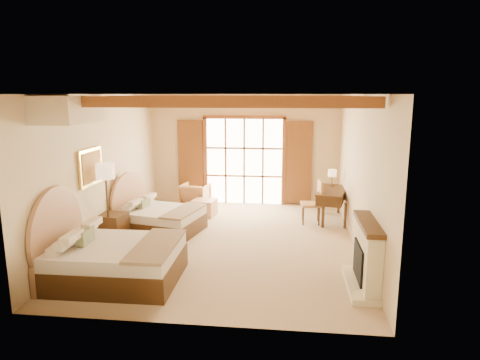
# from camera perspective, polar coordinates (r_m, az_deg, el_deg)

# --- Properties ---
(floor) EXTENTS (7.00, 7.00, 0.00)m
(floor) POSITION_cam_1_polar(r_m,az_deg,el_deg) (9.55, -1.58, -8.21)
(floor) COLOR tan
(floor) RESTS_ON ground
(wall_back) EXTENTS (5.50, 0.00, 5.50)m
(wall_back) POSITION_cam_1_polar(r_m,az_deg,el_deg) (12.58, 0.60, 4.06)
(wall_back) COLOR beige
(wall_back) RESTS_ON ground
(wall_left) EXTENTS (0.00, 7.00, 7.00)m
(wall_left) POSITION_cam_1_polar(r_m,az_deg,el_deg) (9.90, -17.60, 1.54)
(wall_left) COLOR beige
(wall_left) RESTS_ON ground
(wall_right) EXTENTS (0.00, 7.00, 7.00)m
(wall_right) POSITION_cam_1_polar(r_m,az_deg,el_deg) (9.17, 15.63, 0.90)
(wall_right) COLOR beige
(wall_right) RESTS_ON ground
(ceiling) EXTENTS (7.00, 7.00, 0.00)m
(ceiling) POSITION_cam_1_polar(r_m,az_deg,el_deg) (9.00, -1.69, 11.37)
(ceiling) COLOR #B47136
(ceiling) RESTS_ON ground
(ceiling_beams) EXTENTS (5.39, 4.60, 0.18)m
(ceiling_beams) POSITION_cam_1_polar(r_m,az_deg,el_deg) (9.00, -1.69, 10.60)
(ceiling_beams) COLOR brown
(ceiling_beams) RESTS_ON ceiling
(french_doors) EXTENTS (3.95, 0.08, 2.60)m
(french_doors) POSITION_cam_1_polar(r_m,az_deg,el_deg) (12.57, 0.56, 2.44)
(french_doors) COLOR white
(french_doors) RESTS_ON ground
(fireplace) EXTENTS (0.46, 1.40, 1.16)m
(fireplace) POSITION_cam_1_polar(r_m,az_deg,el_deg) (7.53, 16.42, -10.02)
(fireplace) COLOR beige
(fireplace) RESTS_ON ground
(painting) EXTENTS (0.06, 0.95, 0.75)m
(painting) POSITION_cam_1_polar(r_m,az_deg,el_deg) (9.19, -19.27, 1.65)
(painting) COLOR #E0BB4E
(painting) RESTS_ON wall_left
(canopy_valance) EXTENTS (0.70, 1.40, 0.45)m
(canopy_valance) POSITION_cam_1_polar(r_m,az_deg,el_deg) (7.83, -21.77, 8.74)
(canopy_valance) COLOR beige
(canopy_valance) RESTS_ON ceiling
(bed_near) EXTENTS (2.20, 1.72, 1.44)m
(bed_near) POSITION_cam_1_polar(r_m,az_deg,el_deg) (7.89, -17.40, -9.67)
(bed_near) COLOR #402510
(bed_near) RESTS_ON floor
(bed_far) EXTENTS (2.10, 1.74, 1.20)m
(bed_far) POSITION_cam_1_polar(r_m,az_deg,el_deg) (10.34, -11.25, -4.79)
(bed_far) COLOR #402510
(bed_far) RESTS_ON floor
(nightstand) EXTENTS (0.62, 0.62, 0.65)m
(nightstand) POSITION_cam_1_polar(r_m,az_deg,el_deg) (9.80, -16.60, -6.19)
(nightstand) COLOR #402510
(nightstand) RESTS_ON floor
(floor_lamp) EXTENTS (0.38, 0.38, 1.79)m
(floor_lamp) POSITION_cam_1_polar(r_m,az_deg,el_deg) (9.34, -17.48, 0.49)
(floor_lamp) COLOR #3C2C18
(floor_lamp) RESTS_ON floor
(armchair) EXTENTS (0.85, 0.87, 0.70)m
(armchair) POSITION_cam_1_polar(r_m,az_deg,el_deg) (12.30, -6.01, -2.09)
(armchair) COLOR tan
(armchair) RESTS_ON floor
(ottoman) EXTENTS (0.67, 0.67, 0.43)m
(ottoman) POSITION_cam_1_polar(r_m,az_deg,el_deg) (11.54, -4.80, -3.66)
(ottoman) COLOR #A67254
(ottoman) RESTS_ON floor
(desk) EXTENTS (0.94, 1.59, 0.80)m
(desk) POSITION_cam_1_polar(r_m,az_deg,el_deg) (11.28, 12.11, -3.11)
(desk) COLOR #402510
(desk) RESTS_ON floor
(desk_chair) EXTENTS (0.54, 0.54, 1.10)m
(desk_chair) POSITION_cam_1_polar(r_m,az_deg,el_deg) (10.94, 9.58, -3.94)
(desk_chair) COLOR #B77F4F
(desk_chair) RESTS_ON floor
(desk_lamp) EXTENTS (0.22, 0.22, 0.44)m
(desk_lamp) POSITION_cam_1_polar(r_m,az_deg,el_deg) (11.57, 12.20, 0.83)
(desk_lamp) COLOR #3C2C18
(desk_lamp) RESTS_ON desk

